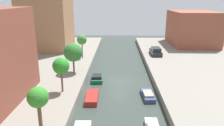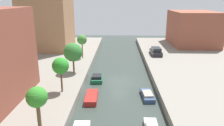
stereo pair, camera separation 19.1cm
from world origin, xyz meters
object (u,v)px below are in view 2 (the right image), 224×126
street_tree_0 (37,98)px  street_tree_3 (82,40)px  street_tree_1 (61,66)px  street_tree_2 (73,52)px  moored_boat_left_3 (97,78)px  moored_boat_left_2 (91,97)px  low_block_right (192,28)px  parked_car (156,52)px  apartment_tower_far (46,1)px  moored_boat_right_2 (147,95)px

street_tree_0 → street_tree_3: (0.00, 23.67, 0.61)m
street_tree_0 → street_tree_1: bearing=90.0°
street_tree_2 → street_tree_1: bearing=-90.0°
street_tree_3 → moored_boat_left_3: street_tree_3 is taller
moored_boat_left_2 → low_block_right: bearing=54.2°
street_tree_1 → parked_car: bearing=52.0°
moored_boat_left_2 → apartment_tower_far: bearing=117.7°
moored_boat_left_3 → low_block_right: bearing=47.4°
moored_boat_left_2 → street_tree_1: bearing=177.0°
street_tree_1 → moored_boat_right_2: 11.40m
street_tree_1 → moored_boat_left_2: street_tree_1 is taller
street_tree_3 → parked_car: 15.15m
street_tree_3 → moored_boat_left_2: street_tree_3 is taller
street_tree_0 → street_tree_1: street_tree_1 is taller
apartment_tower_far → low_block_right: size_ratio=1.58×
street_tree_3 → apartment_tower_far: bearing=138.2°
street_tree_1 → street_tree_2: street_tree_2 is taller
apartment_tower_far → parked_car: 26.01m
apartment_tower_far → street_tree_1: size_ratio=4.86×
street_tree_0 → moored_boat_left_2: (3.65, 7.74, -3.61)m
street_tree_0 → moored_boat_left_2: size_ratio=1.00×
street_tree_1 → moored_boat_right_2: size_ratio=1.16×
street_tree_3 → street_tree_1: bearing=-90.0°
street_tree_3 → moored_boat_right_2: bearing=-54.8°
street_tree_3 → moored_boat_left_3: 10.97m
street_tree_3 → moored_boat_left_3: bearing=-68.6°
apartment_tower_far → street_tree_1: (8.93, -23.74, -7.27)m
moored_boat_left_3 → street_tree_2: bearing=164.2°
moored_boat_right_2 → street_tree_3: bearing=125.2°
moored_boat_left_3 → moored_boat_right_2: bearing=-39.1°
street_tree_1 → moored_boat_left_3: 8.27m
street_tree_0 → street_tree_2: size_ratio=0.85×
street_tree_1 → moored_boat_left_2: 5.41m
street_tree_1 → street_tree_2: (0.00, 7.33, -0.10)m
street_tree_1 → moored_boat_left_2: size_ratio=1.11×
moored_boat_left_2 → moored_boat_left_3: bearing=89.5°
low_block_right → parked_car: 15.47m
low_block_right → street_tree_2: size_ratio=2.87×
apartment_tower_far → street_tree_0: (8.93, -31.66, -7.64)m
street_tree_0 → apartment_tower_far: bearing=105.7°
street_tree_1 → low_block_right: bearing=49.7°
street_tree_2 → apartment_tower_far: bearing=118.6°
moored_boat_right_2 → street_tree_2: bearing=147.9°
street_tree_2 → low_block_right: bearing=41.5°
low_block_right → street_tree_1: size_ratio=3.07×
apartment_tower_far → street_tree_3: bearing=-41.8°
parked_car → moored_boat_left_2: size_ratio=1.21×
moored_boat_left_3 → street_tree_0: bearing=-104.6°
low_block_right → moored_boat_left_3: low_block_right is taller
apartment_tower_far → street_tree_0: size_ratio=5.38×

